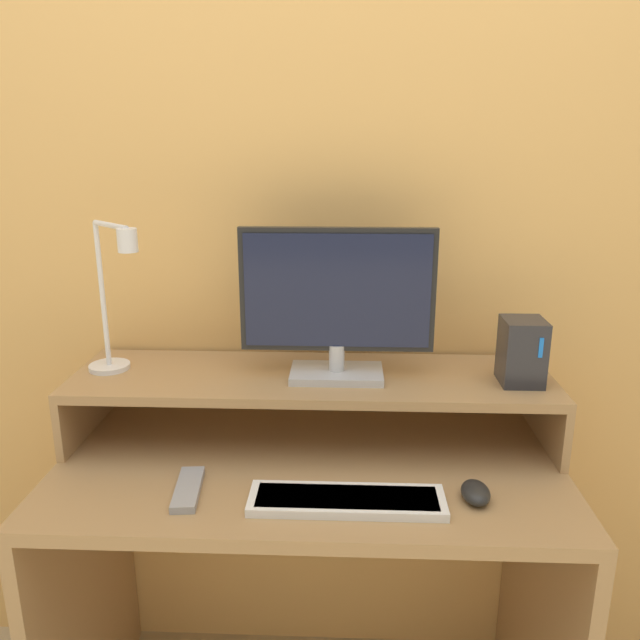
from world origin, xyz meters
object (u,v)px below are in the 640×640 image
at_px(monitor, 337,302).
at_px(desk_lamp, 114,304).
at_px(remote_control, 188,489).
at_px(mouse, 476,492).
at_px(router_dock, 522,351).
at_px(keyboard, 347,500).

bearing_deg(monitor, desk_lamp, -179.39).
bearing_deg(remote_control, mouse, -0.28).
relative_size(router_dock, keyboard, 0.38).
height_order(monitor, router_dock, monitor).
bearing_deg(keyboard, monitor, 95.39).
bearing_deg(desk_lamp, router_dock, -0.68).
xyz_separation_m(monitor, remote_control, (-0.30, -0.25, -0.33)).
bearing_deg(keyboard, desk_lamp, 153.19).
bearing_deg(router_dock, monitor, 177.73).
distance_m(monitor, remote_control, 0.51).
bearing_deg(monitor, mouse, -41.47).
xyz_separation_m(desk_lamp, mouse, (0.79, -0.24, -0.32)).
distance_m(monitor, router_dock, 0.43).
distance_m(desk_lamp, remote_control, 0.46).
distance_m(router_dock, mouse, 0.35).
bearing_deg(monitor, remote_control, -140.35).
relative_size(router_dock, mouse, 1.76).
height_order(router_dock, keyboard, router_dock).
relative_size(router_dock, remote_control, 0.93).
relative_size(monitor, desk_lamp, 1.23).
distance_m(router_dock, keyboard, 0.52).
bearing_deg(remote_control, router_dock, 17.88).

